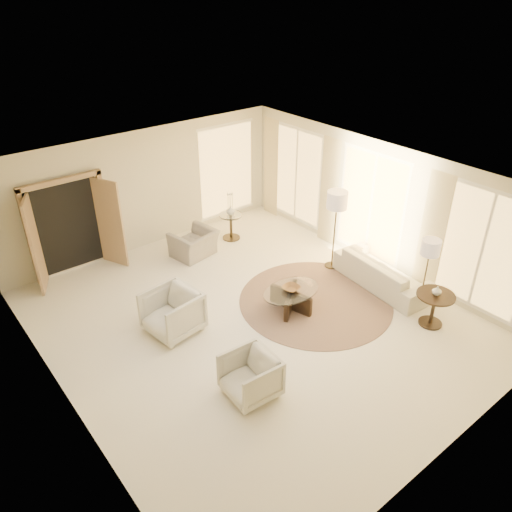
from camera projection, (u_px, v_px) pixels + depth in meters
room at (253, 257)px, 8.84m from camera, size 7.04×8.04×2.83m
windows_right at (374, 207)px, 10.81m from camera, size 0.10×6.40×2.40m
window_back_corner at (227, 171)px, 12.78m from camera, size 1.70×0.10×2.40m
curtains_right at (342, 197)px, 11.41m from camera, size 0.06×5.20×2.60m
french_doors at (70, 229)px, 10.55m from camera, size 1.95×0.66×2.16m
area_rug at (315, 301)px, 10.09m from camera, size 3.66×3.66×0.01m
sofa at (383, 272)px, 10.45m from camera, size 1.06×2.26×0.64m
armchair_left at (172, 311)px, 9.04m from camera, size 0.95×1.00×0.92m
armchair_right at (250, 375)px, 7.70m from camera, size 0.78×0.82×0.80m
accent_chair at (194, 240)px, 11.51m from camera, size 1.05×0.78×0.83m
coffee_table at (291, 297)px, 9.72m from camera, size 1.55×1.55×0.45m
end_table at (434, 304)px, 9.23m from camera, size 0.70×0.70×0.66m
side_table at (231, 224)px, 12.26m from camera, size 0.56×0.56×0.65m
floor_lamp_near at (337, 204)px, 10.51m from camera, size 0.44×0.44×1.81m
floor_lamp_far at (430, 251)px, 9.34m from camera, size 0.36×0.36×1.48m
bowl at (291, 288)px, 9.62m from camera, size 0.37×0.37×0.08m
end_vase at (437, 291)px, 9.08m from camera, size 0.19×0.19×0.18m
side_vase at (231, 210)px, 12.08m from camera, size 0.22×0.22×0.22m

